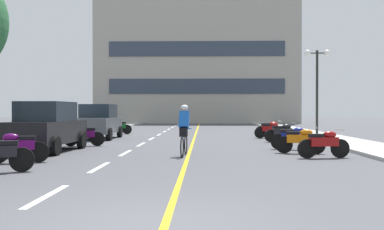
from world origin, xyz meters
name	(u,v)px	position (x,y,z in m)	size (l,w,h in m)	color
ground_plane	(191,136)	(0.00, 21.00, 0.00)	(140.00, 140.00, 0.00)	#47474C
curb_left	(84,132)	(-7.20, 24.00, 0.06)	(2.40, 72.00, 0.12)	#A8A8A3
curb_right	(302,132)	(7.20, 24.00, 0.06)	(2.40, 72.00, 0.12)	#A8A8A3
lane_dash_0	(47,196)	(-2.00, 2.00, 0.00)	(0.14, 2.20, 0.01)	silver
lane_dash_1	(99,167)	(-2.00, 6.00, 0.00)	(0.14, 2.20, 0.01)	silver
lane_dash_2	(125,153)	(-2.00, 10.00, 0.00)	(0.14, 2.20, 0.01)	silver
lane_dash_3	(141,144)	(-2.00, 14.00, 0.00)	(0.14, 2.20, 0.01)	silver
lane_dash_4	(152,139)	(-2.00, 18.00, 0.00)	(0.14, 2.20, 0.01)	silver
lane_dash_5	(159,135)	(-2.00, 22.00, 0.00)	(0.14, 2.20, 0.01)	silver
lane_dash_6	(165,132)	(-2.00, 26.00, 0.00)	(0.14, 2.20, 0.01)	silver
lane_dash_7	(169,129)	(-2.00, 30.00, 0.00)	(0.14, 2.20, 0.01)	silver
lane_dash_8	(172,127)	(-2.00, 34.00, 0.00)	(0.14, 2.20, 0.01)	silver
lane_dash_9	(175,126)	(-2.00, 38.00, 0.00)	(0.14, 2.20, 0.01)	silver
lane_dash_10	(178,124)	(-2.00, 42.00, 0.00)	(0.14, 2.20, 0.01)	silver
lane_dash_11	(180,123)	(-2.00, 46.00, 0.00)	(0.14, 2.20, 0.01)	silver
centre_line_yellow	(196,133)	(0.25, 24.00, 0.00)	(0.12, 66.00, 0.01)	gold
office_building	(197,65)	(-0.05, 49.53, 7.00)	(23.49, 9.17, 14.01)	#9E998E
street_lamp_mid	(317,72)	(7.25, 20.21, 3.69)	(1.46, 0.36, 4.84)	black
parked_car_near	(47,127)	(-4.96, 10.44, 0.92)	(2.07, 4.27, 1.82)	black
parked_car_mid	(99,121)	(-4.78, 17.83, 0.92)	(1.93, 4.20, 1.82)	black
motorcycle_2	(18,147)	(-4.55, 6.89, 0.47)	(1.66, 0.74, 0.92)	black
motorcycle_3	(324,143)	(4.55, 8.45, 0.47)	(1.69, 0.61, 0.92)	black
motorcycle_4	(301,140)	(4.13, 9.92, 0.47)	(1.68, 0.66, 0.92)	black
motorcycle_5	(293,137)	(4.19, 11.48, 0.47)	(1.69, 0.62, 0.92)	black
motorcycle_6	(84,135)	(-4.28, 13.00, 0.47)	(1.70, 0.60, 0.92)	black
motorcycle_7	(283,132)	(4.48, 15.56, 0.47)	(1.70, 0.60, 0.92)	black
motorcycle_8	(270,130)	(4.34, 18.51, 0.47)	(1.70, 0.60, 0.92)	black
motorcycle_9	(270,128)	(4.57, 20.15, 0.47)	(1.70, 0.60, 0.92)	black
motorcycle_10	(118,127)	(-4.60, 22.31, 0.47)	(1.64, 0.78, 0.92)	black
cyclist_rider	(184,129)	(0.11, 9.00, 0.89)	(0.42, 1.77, 1.71)	black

